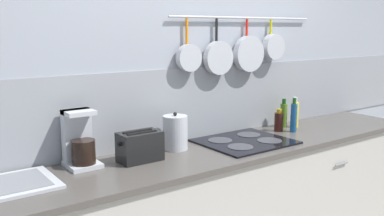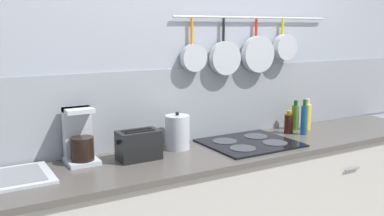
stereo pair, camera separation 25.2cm
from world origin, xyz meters
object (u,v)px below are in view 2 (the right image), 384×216
at_px(bottle_sesame_oil, 289,123).
at_px(bottle_hot_sauce, 304,119).
at_px(toaster, 139,145).
at_px(kettle, 177,132).
at_px(bottle_dish_soap, 295,117).
at_px(bottle_olive_oil, 307,116).
at_px(coffee_maker, 80,140).

bearing_deg(bottle_sesame_oil, bottle_hot_sauce, -50.26).
relative_size(toaster, bottle_hot_sauce, 1.02).
bearing_deg(bottle_sesame_oil, kettle, 177.11).
distance_m(bottle_hot_sauce, bottle_dish_soap, 0.17).
xyz_separation_m(toaster, bottle_dish_soap, (1.32, 0.11, 0.01)).
height_order(toaster, bottle_sesame_oil, toaster).
xyz_separation_m(kettle, bottle_dish_soap, (1.02, 0.03, -0.01)).
xyz_separation_m(bottle_hot_sauce, bottle_dish_soap, (0.06, 0.15, -0.01)).
height_order(kettle, bottle_olive_oil, kettle).
relative_size(coffee_maker, bottle_olive_oil, 1.35).
relative_size(kettle, bottle_olive_oil, 1.02).
bearing_deg(toaster, coffee_maker, 158.78).
height_order(toaster, bottle_hot_sauce, bottle_hot_sauce).
xyz_separation_m(toaster, bottle_sesame_oil, (1.19, 0.04, -0.01)).
distance_m(coffee_maker, bottle_sesame_oil, 1.50).
xyz_separation_m(bottle_sesame_oil, bottle_olive_oil, (0.20, 0.02, 0.03)).
distance_m(toaster, bottle_dish_soap, 1.33).
height_order(coffee_maker, kettle, coffee_maker).
distance_m(bottle_sesame_oil, bottle_olive_oil, 0.20).
height_order(coffee_maker, bottle_olive_oil, coffee_maker).
height_order(coffee_maker, bottle_sesame_oil, coffee_maker).
bearing_deg(coffee_maker, bottle_hot_sauce, -5.88).
distance_m(coffee_maker, toaster, 0.33).
xyz_separation_m(kettle, bottle_hot_sauce, (0.96, -0.13, 0.00)).
height_order(toaster, kettle, kettle).
xyz_separation_m(coffee_maker, toaster, (0.31, -0.12, -0.04)).
relative_size(bottle_dish_soap, bottle_olive_oil, 0.95).
bearing_deg(bottle_olive_oil, bottle_sesame_oil, -174.01).
bearing_deg(kettle, bottle_olive_oil, -1.27).
height_order(kettle, bottle_dish_soap, kettle).
distance_m(coffee_maker, bottle_hot_sauce, 1.58).
bearing_deg(bottle_sesame_oil, bottle_olive_oil, 5.99).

